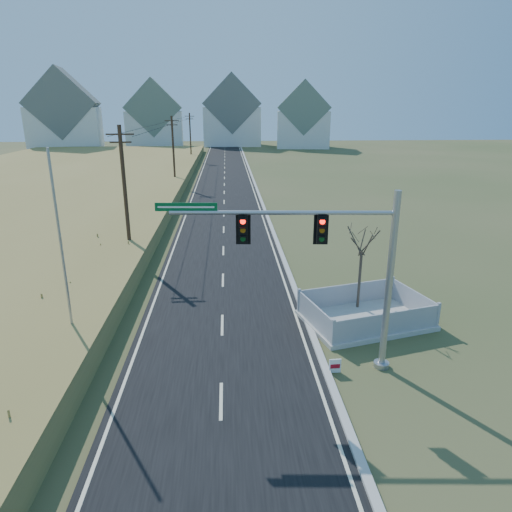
% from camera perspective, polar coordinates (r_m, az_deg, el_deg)
% --- Properties ---
extents(ground, '(260.00, 260.00, 0.00)m').
position_cam_1_polar(ground, '(18.89, -4.33, -14.19)').
color(ground, '#3D4A24').
rests_on(ground, ground).
extents(road, '(8.00, 180.00, 0.06)m').
position_cam_1_polar(road, '(66.73, -3.97, 9.44)').
color(road, black).
rests_on(road, ground).
extents(curb, '(0.30, 180.00, 0.18)m').
position_cam_1_polar(curb, '(66.83, -0.36, 9.55)').
color(curb, '#B2AFA8').
rests_on(curb, ground).
extents(reed_marsh, '(38.00, 110.00, 1.30)m').
position_cam_1_polar(reed_marsh, '(61.77, -27.07, 7.39)').
color(reed_marsh, olive).
rests_on(reed_marsh, ground).
extents(utility_pole_near, '(1.80, 0.26, 9.00)m').
position_cam_1_polar(utility_pole_near, '(32.18, -16.06, 7.78)').
color(utility_pole_near, '#422D1E').
rests_on(utility_pole_near, ground).
extents(utility_pole_mid, '(1.80, 0.26, 9.00)m').
position_cam_1_polar(utility_pole_mid, '(61.59, -10.29, 12.84)').
color(utility_pole_mid, '#422D1E').
rests_on(utility_pole_mid, ground).
extents(utility_pole_far, '(1.80, 0.26, 9.00)m').
position_cam_1_polar(utility_pole_far, '(91.39, -8.21, 14.58)').
color(utility_pole_far, '#422D1E').
rests_on(utility_pole_far, ground).
extents(condo_nw, '(17.69, 13.38, 19.05)m').
position_cam_1_polar(condo_nw, '(122.17, -22.84, 15.69)').
color(condo_nw, white).
rests_on(condo_nw, ground).
extents(condo_nnw, '(14.93, 11.17, 17.03)m').
position_cam_1_polar(condo_nnw, '(125.36, -12.58, 16.30)').
color(condo_nnw, white).
rests_on(condo_nnw, ground).
extents(condo_n, '(15.27, 10.20, 18.54)m').
position_cam_1_polar(condo_n, '(128.00, -3.04, 17.02)').
color(condo_n, white).
rests_on(condo_n, ground).
extents(condo_ne, '(14.12, 10.51, 16.52)m').
position_cam_1_polar(condo_ne, '(121.61, 5.90, 16.53)').
color(condo_ne, white).
rests_on(condo_ne, ground).
extents(traffic_signal_mast, '(9.08, 0.97, 7.24)m').
position_cam_1_polar(traffic_signal_mast, '(17.53, 10.64, -0.96)').
color(traffic_signal_mast, '#9EA0A5').
rests_on(traffic_signal_mast, ground).
extents(fence_enclosure, '(6.62, 5.33, 1.32)m').
position_cam_1_polar(fence_enclosure, '(23.18, 13.46, -7.45)').
color(fence_enclosure, '#B7B5AD').
rests_on(fence_enclosure, ground).
extents(open_sign, '(0.48, 0.09, 0.60)m').
position_cam_1_polar(open_sign, '(18.84, 9.85, -13.39)').
color(open_sign, white).
rests_on(open_sign, ground).
extents(flagpole, '(0.39, 0.39, 8.64)m').
position_cam_1_polar(flagpole, '(20.39, -22.74, -2.33)').
color(flagpole, '#B7B5AD').
rests_on(flagpole, ground).
extents(bare_tree, '(1.80, 1.80, 4.78)m').
position_cam_1_polar(bare_tree, '(23.13, 13.17, 2.02)').
color(bare_tree, '#4C3F33').
rests_on(bare_tree, ground).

